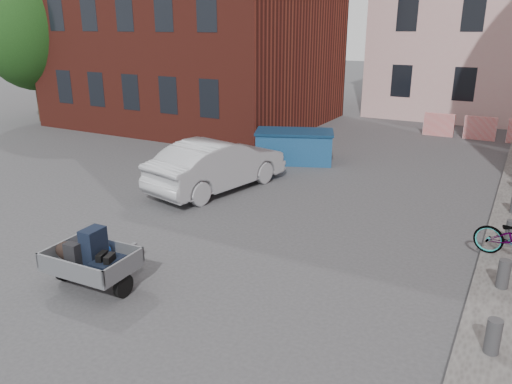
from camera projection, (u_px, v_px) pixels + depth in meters
The scene contains 8 objects.
ground at pixel (197, 250), 11.00m from camera, with size 120.00×120.00×0.00m, color #38383A.
far_building at pixel (146, 35), 37.13m from camera, with size 6.00×6.00×8.00m, color maroon.
tree at pixel (30, 15), 24.13m from camera, with size 5.28×5.28×8.30m.
bollards at pixel (511, 232), 10.96m from camera, with size 0.22×9.02×0.55m.
barriers at pixel (480, 128), 21.38m from camera, with size 4.70×0.18×1.00m.
trailer at pixel (91, 259), 9.25m from camera, with size 1.65×1.83×1.20m.
dumpster at pixel (294, 146), 17.89m from camera, with size 3.07×2.34×1.15m.
silver_car at pixel (218, 164), 14.90m from camera, with size 1.60×4.60×1.51m, color #A4A6AC.
Camera 1 is at (5.96, -8.15, 4.73)m, focal length 35.00 mm.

